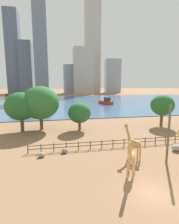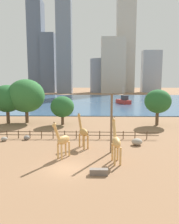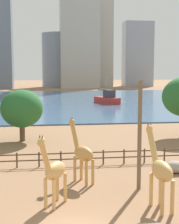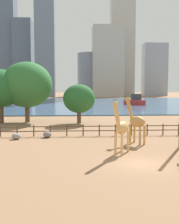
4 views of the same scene
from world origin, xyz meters
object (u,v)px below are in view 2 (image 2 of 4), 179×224
tree_left_large (26,96)px  tree_right_tall (158,101)px  utility_pole (111,124)px  boat_tug (23,95)px  giraffe_tall (83,132)px  giraffe_young (63,140)px  tree_center_broad (62,107)px  tree_left_small (7,99)px  boulder_near_fence (27,138)px  boat_sailboat (124,101)px  boulder_by_pole (4,139)px  giraffe_companion (116,142)px  feeding_trough (99,172)px  boulder_small (137,142)px  boat_ferry (34,96)px

tree_left_large → tree_right_tall: tree_left_large is taller
utility_pole → boat_tug: (-43.31, 95.80, -2.46)m
giraffe_tall → giraffe_young: (-2.21, -4.14, -0.03)m
giraffe_tall → tree_center_broad: tree_center_broad is taller
utility_pole → tree_left_small: (-20.96, 19.00, 1.58)m
boulder_near_fence → boat_sailboat: boat_sailboat is taller
boulder_by_pole → tree_left_small: tree_left_small is taller
tree_right_tall → tree_left_small: (-31.83, 1.07, 0.42)m
utility_pole → boulder_by_pole: size_ratio=7.84×
giraffe_companion → feeding_trough: bearing=144.6°
giraffe_tall → tree_center_broad: (-5.19, 15.84, 1.58)m
boulder_small → boulder_near_fence: bearing=171.7°
giraffe_tall → boulder_small: 7.97m
giraffe_young → tree_left_small: (-15.04, 21.17, 3.18)m
boulder_small → tree_left_small: (-24.92, 15.72, 4.87)m
boulder_near_fence → boulder_by_pole: (-3.22, -0.83, -0.02)m
boat_ferry → giraffe_companion: bearing=-89.0°
tree_center_broad → boat_sailboat: size_ratio=0.74×
tree_center_broad → tree_right_tall: tree_right_tall is taller
tree_right_tall → boulder_near_fence: bearing=-152.7°
utility_pole → boulder_small: 6.10m
utility_pole → boulder_small: utility_pole is taller
tree_right_tall → boat_sailboat: bearing=92.2°
feeding_trough → tree_left_small: 32.66m
boulder_near_fence → boulder_by_pole: bearing=-165.6°
boulder_small → boulder_by_pole: bearing=175.3°
giraffe_young → boulder_small: bearing=151.0°
utility_pole → feeding_trough: bearing=-103.8°
tree_left_large → boat_ferry: (-16.13, 62.88, -4.57)m
giraffe_tall → giraffe_young: 4.69m
tree_right_tall → utility_pole: bearing=-121.2°
boat_tug → boulder_by_pole: bearing=178.5°
giraffe_young → utility_pole: utility_pole is taller
feeding_trough → giraffe_young: bearing=132.0°
giraffe_companion → boulder_small: (3.67, 6.73, -1.88)m
boulder_near_fence → giraffe_tall: bearing=-22.6°
boulder_by_pole → boat_tug: bearing=106.7°
boulder_by_pole → tree_left_large: bearing=94.2°
giraffe_companion → tree_right_tall: tree_right_tall is taller
boat_sailboat → boat_tug: (-52.57, 36.27, -0.02)m
boat_ferry → giraffe_young: bearing=-92.4°
giraffe_young → tree_left_small: tree_left_small is taller
boulder_by_pole → tree_left_small: 15.78m
giraffe_tall → tree_right_tall: 21.80m
giraffe_young → boat_tug: giraffe_young is taller
utility_pole → boat_ferry: bearing=111.9°
giraffe_companion → boulder_by_pole: bearing=57.5°
giraffe_tall → giraffe_companion: size_ratio=0.96×
tree_center_broad → boat_tug: 85.28m
giraffe_companion → tree_center_broad: 23.20m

